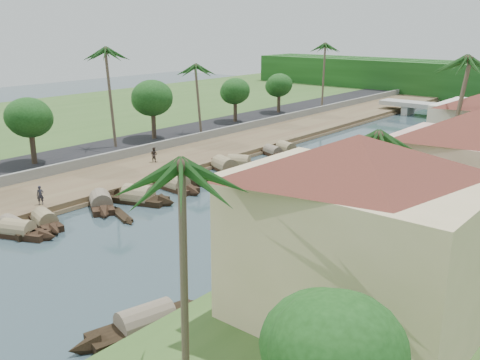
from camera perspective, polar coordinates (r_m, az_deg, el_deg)
The scene contains 39 objects.
ground at distance 42.62m, azimuth -10.44°, elevation -6.60°, with size 220.00×220.00×0.00m, color #32444B.
left_bank at distance 66.53m, azimuth -6.19°, elevation 2.34°, with size 10.00×180.00×0.80m, color brown.
right_bank at distance 48.84m, azimuth 23.89°, elevation -4.01°, with size 16.00×180.00×1.20m, color #345421.
road at distance 72.67m, azimuth -10.89°, elevation 3.58°, with size 8.00×180.00×1.40m, color black.
retaining_wall at distance 69.32m, azimuth -8.64°, elevation 3.63°, with size 0.40×180.00×1.10m, color slate.
far_left_fill at distance 94.35m, azimuth -21.27°, elevation 5.66°, with size 45.00×220.00×1.35m, color #345421.
bridge at distance 102.50m, azimuth 22.17°, elevation 6.94°, with size 28.00×4.00×2.40m.
building_near at distance 27.42m, azimuth 11.94°, elevation -5.53°, with size 14.85×14.85×10.20m.
building_mid at distance 41.45m, azimuth 23.69°, elevation 0.56°, with size 14.11×14.11×9.70m.
sampan_2 at distance 46.56m, azimuth -22.63°, elevation -5.09°, with size 7.23×4.26×1.96m.
sampan_3 at distance 47.56m, azimuth -23.03°, elevation -4.70°, with size 6.69×1.67×1.85m.
sampan_4 at distance 48.08m, azimuth -20.10°, elevation -4.14°, with size 6.77×2.82×1.93m.
sampan_5 at distance 51.97m, azimuth -10.81°, elevation -1.87°, with size 8.16×4.59×2.51m.
sampan_6 at distance 51.22m, azimuth -14.60°, elevation -2.40°, with size 7.30×5.25×2.23m.
sampan_7 at distance 56.52m, azimuth -7.73°, elevation -0.25°, with size 6.99×2.46×1.88m.
sampan_8 at distance 55.32m, azimuth -6.90°, elevation -0.57°, with size 7.63×2.36×2.32m.
sampan_9 at distance 58.24m, azimuth -5.37°, elevation 0.33°, with size 7.36×3.08×1.88m.
sampan_10 at distance 62.11m, azimuth -1.69°, elevation 1.43°, with size 8.47×4.45×2.29m.
sampan_11 at distance 63.50m, azimuth -0.12°, elevation 1.77°, with size 7.47×4.53×2.15m.
sampan_12 at distance 69.28m, azimuth 3.49°, elevation 2.97°, with size 7.20×3.52×1.77m.
sampan_13 at distance 70.99m, azimuth 4.93°, elevation 3.28°, with size 7.36×3.71×2.02m.
sampan_14 at distance 31.17m, azimuth -10.00°, elevation -14.86°, with size 3.79×9.15×2.19m.
sampan_15 at distance 43.04m, azimuth 7.92°, elevation -5.65°, with size 3.71×8.55×2.24m.
sampan_16 at distance 56.93m, azimuth 16.50°, elevation -0.67°, with size 1.68×7.49×1.87m.
canoe_1 at distance 48.46m, azimuth -12.52°, elevation -3.73°, with size 5.11×2.43×0.83m.
canoe_2 at distance 59.71m, azimuth -0.82°, elevation 0.50°, with size 4.79×1.57×0.69m.
palm_0 at distance 22.25m, azimuth -6.44°, elevation 1.14°, with size 3.20×3.20×11.22m.
palm_1 at distance 33.98m, azimuth 13.61°, elevation 4.53°, with size 3.20×3.20×10.27m.
palm_2 at distance 50.29m, azimuth 22.14°, elevation 11.60°, with size 3.20×3.20×13.95m.
palm_5 at distance 68.16m, azimuth -13.84°, elevation 13.13°, with size 3.20×3.20×13.58m.
palm_6 at distance 75.74m, azimuth -4.42°, elevation 11.88°, with size 3.20×3.20×10.91m.
palm_8 at distance 99.14m, azimuth 9.01°, elevation 13.94°, with size 3.20×3.20×12.98m.
tree_2 at distance 62.92m, azimuth -21.52°, elevation 6.12°, with size 4.96×4.96×7.18m.
tree_3 at distance 72.87m, azimuth -9.31°, elevation 8.55°, with size 5.44×5.44×7.69m.
tree_4 at distance 85.01m, azimuth -0.51°, elevation 9.39°, with size 4.54×4.54×6.63m.
tree_5 at distance 94.25m, azimuth 4.19°, elevation 9.99°, with size 4.45×4.45×6.51m.
tree_7 at distance 19.07m, azimuth 9.89°, elevation -17.43°, with size 4.61×4.61×6.70m.
person_near at distance 51.05m, azimuth -20.53°, elevation -1.52°, with size 0.63×0.41×1.73m, color #25242C.
person_far at distance 63.33m, azimuth -9.16°, elevation 2.70°, with size 0.86×0.67×1.78m, color #372C26.
Camera 1 is at (30.57, -24.72, 16.46)m, focal length 40.00 mm.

